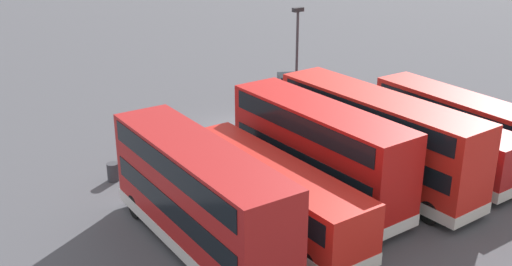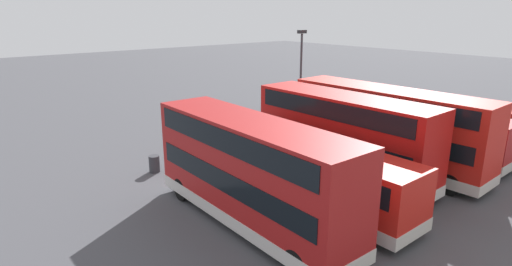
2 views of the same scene
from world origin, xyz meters
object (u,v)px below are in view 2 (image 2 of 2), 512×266
at_px(bus_single_deck_near_end, 444,118).
at_px(bus_single_deck_fifth, 310,170).
at_px(car_hatchback_silver, 292,102).
at_px(bus_double_decker_sixth, 251,170).
at_px(bus_single_deck_second, 419,128).
at_px(bus_double_decker_fourth, 343,135).
at_px(lamp_post_tall, 301,72).
at_px(waste_bin_yellow, 154,164).
at_px(bus_double_decker_third, 386,125).

relative_size(bus_single_deck_near_end, bus_single_deck_fifth, 1.10).
bearing_deg(car_hatchback_silver, bus_double_decker_sixth, 40.95).
distance_m(bus_single_deck_near_end, bus_single_deck_second, 3.93).
distance_m(bus_single_deck_second, car_hatchback_silver, 14.12).
xyz_separation_m(bus_double_decker_fourth, bus_double_decker_sixth, (6.98, 0.89, 0.00)).
bearing_deg(bus_double_decker_sixth, lamp_post_tall, -143.08).
bearing_deg(waste_bin_yellow, car_hatchback_silver, -159.87).
bearing_deg(bus_single_deck_near_end, bus_double_decker_fourth, -0.53).
bearing_deg(bus_double_decker_fourth, bus_double_decker_sixth, 7.28).
bearing_deg(bus_double_decker_third, car_hatchback_silver, -113.96).
distance_m(bus_single_deck_near_end, lamp_post_tall, 10.50).
height_order(bus_single_deck_fifth, waste_bin_yellow, bus_single_deck_fifth).
bearing_deg(waste_bin_yellow, bus_double_decker_fourth, 135.52).
xyz_separation_m(bus_single_deck_second, bus_double_decker_third, (3.63, -0.01, 0.83)).
bearing_deg(bus_single_deck_second, waste_bin_yellow, -28.07).
distance_m(bus_single_deck_second, lamp_post_tall, 9.29).
bearing_deg(bus_double_decker_third, waste_bin_yellow, -35.47).
relative_size(bus_single_deck_second, bus_double_decker_fourth, 1.07).
bearing_deg(bus_double_decker_fourth, lamp_post_tall, -122.22).
bearing_deg(lamp_post_tall, bus_double_decker_fourth, 57.78).
bearing_deg(bus_single_deck_near_end, bus_double_decker_sixth, 2.53).
distance_m(bus_double_decker_third, bus_double_decker_fourth, 3.40).
bearing_deg(lamp_post_tall, bus_double_decker_sixth, 36.92).
bearing_deg(lamp_post_tall, waste_bin_yellow, 4.66).
height_order(bus_single_deck_second, bus_single_deck_fifth, same).
xyz_separation_m(bus_single_deck_second, bus_double_decker_sixth, (13.99, 0.47, 0.83)).
bearing_deg(bus_single_deck_fifth, bus_single_deck_second, -177.07).
bearing_deg(bus_double_decker_sixth, bus_double_decker_third, -177.36).
distance_m(bus_single_deck_second, bus_single_deck_fifth, 10.49).
bearing_deg(bus_single_deck_second, bus_single_deck_fifth, 2.93).
xyz_separation_m(bus_double_decker_third, bus_double_decker_sixth, (10.36, 0.48, -0.00)).
bearing_deg(car_hatchback_silver, bus_single_deck_fifth, 47.93).
height_order(bus_double_decker_third, bus_double_decker_fourth, same).
relative_size(bus_single_deck_fifth, car_hatchback_silver, 2.36).
distance_m(bus_double_decker_third, waste_bin_yellow, 13.35).
relative_size(bus_double_decker_third, lamp_post_tall, 1.59).
bearing_deg(waste_bin_yellow, bus_single_deck_second, 151.93).
bearing_deg(car_hatchback_silver, lamp_post_tall, 50.13).
height_order(bus_single_deck_second, bus_double_decker_fourth, bus_double_decker_fourth).
xyz_separation_m(bus_single_deck_fifth, bus_double_decker_sixth, (3.52, -0.07, 0.83)).
relative_size(bus_single_deck_near_end, bus_double_decker_fourth, 1.16).
xyz_separation_m(bus_double_decker_fourth, car_hatchback_silver, (-9.53, -13.44, -1.75)).
xyz_separation_m(bus_single_deck_fifth, waste_bin_yellow, (3.91, -8.20, -1.15)).
bearing_deg(bus_double_decker_fourth, bus_single_deck_fifth, 15.48).
relative_size(bus_double_decker_third, bus_double_decker_sixth, 1.09).
xyz_separation_m(bus_double_decker_third, waste_bin_yellow, (10.75, -7.66, -1.97)).
bearing_deg(bus_double_decker_fourth, bus_single_deck_near_end, 179.47).
bearing_deg(bus_single_deck_fifth, bus_double_decker_sixth, -1.11).
bearing_deg(bus_double_decker_third, bus_single_deck_near_end, -177.62).
bearing_deg(bus_single_deck_fifth, lamp_post_tall, -133.24).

